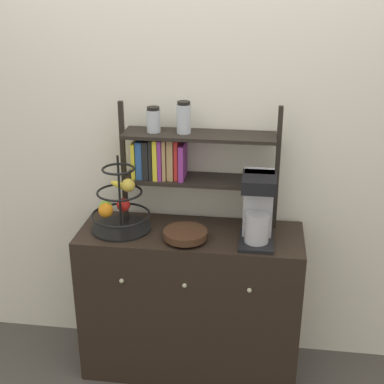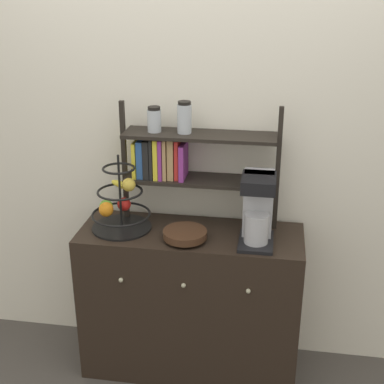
{
  "view_description": "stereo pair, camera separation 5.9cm",
  "coord_description": "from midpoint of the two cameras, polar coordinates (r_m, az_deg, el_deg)",
  "views": [
    {
      "loc": [
        0.34,
        -2.25,
        2.09
      ],
      "look_at": [
        0.01,
        0.21,
        1.07
      ],
      "focal_mm": 50.0,
      "sensor_mm": 36.0,
      "label": 1
    },
    {
      "loc": [
        0.4,
        -2.24,
        2.09
      ],
      "look_at": [
        0.01,
        0.21,
        1.07
      ],
      "focal_mm": 50.0,
      "sensor_mm": 36.0,
      "label": 2
    }
  ],
  "objects": [
    {
      "name": "wall_back",
      "position": [
        2.85,
        -0.07,
        6.15
      ],
      "size": [
        7.0,
        0.05,
        2.6
      ],
      "primitive_type": "cube",
      "color": "silver",
      "rests_on": "ground_plane"
    },
    {
      "name": "sideboard",
      "position": [
        2.99,
        -0.74,
        -11.62
      ],
      "size": [
        1.16,
        0.44,
        0.85
      ],
      "color": "black",
      "rests_on": "ground_plane"
    },
    {
      "name": "coffee_maker",
      "position": [
        2.64,
        6.41,
        -1.6
      ],
      "size": [
        0.17,
        0.24,
        0.36
      ],
      "color": "black",
      "rests_on": "sideboard"
    },
    {
      "name": "fruit_stand",
      "position": [
        2.8,
        -8.42,
        -1.51
      ],
      "size": [
        0.31,
        0.31,
        0.41
      ],
      "color": "black",
      "rests_on": "sideboard"
    },
    {
      "name": "wooden_bowl",
      "position": [
        2.69,
        -1.34,
        -4.56
      ],
      "size": [
        0.22,
        0.22,
        0.05
      ],
      "color": "#422819",
      "rests_on": "sideboard"
    },
    {
      "name": "shelf_hutch",
      "position": [
        2.76,
        -2.21,
        4.02
      ],
      "size": [
        0.82,
        0.2,
        0.66
      ],
      "color": "black",
      "rests_on": "sideboard"
    }
  ]
}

